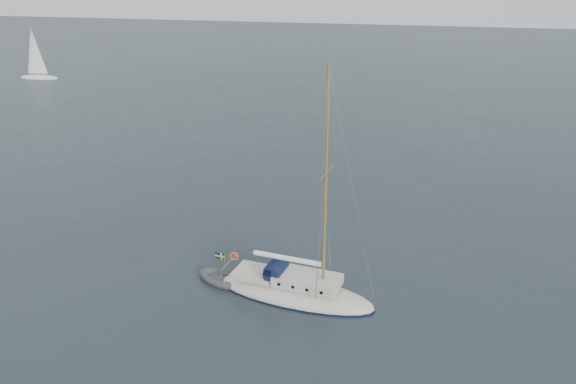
# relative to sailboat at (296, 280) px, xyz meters

# --- Properties ---
(ground) EXTENTS (300.00, 300.00, 0.00)m
(ground) POSITION_rel_sailboat_xyz_m (1.26, 0.42, -0.90)
(ground) COLOR black
(ground) RESTS_ON ground
(sailboat) EXTENTS (8.33, 2.50, 11.86)m
(sailboat) POSITION_rel_sailboat_xyz_m (0.00, 0.00, 0.00)
(sailboat) COLOR beige
(sailboat) RESTS_ON ground
(dinghy) EXTENTS (2.70, 1.22, 0.39)m
(dinghy) POSITION_rel_sailboat_xyz_m (-4.14, 0.36, -0.73)
(dinghy) COLOR #454449
(dinghy) RESTS_ON ground
(distant_yacht_a) EXTENTS (5.99, 3.19, 7.94)m
(distant_yacht_a) POSITION_rel_sailboat_xyz_m (-51.54, 48.01, 2.49)
(distant_yacht_a) COLOR white
(distant_yacht_a) RESTS_ON ground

